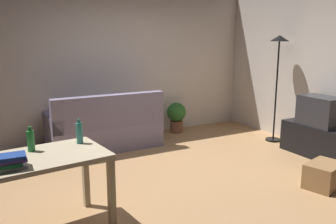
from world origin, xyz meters
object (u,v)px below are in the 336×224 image
Objects in this scene: bottle_tall at (79,133)px; book_stack at (10,162)px; desk at (38,168)px; potted_plant at (176,115)px; storage_box at (324,175)px; couch at (105,130)px; tv_stand at (318,141)px; bottle_green at (31,141)px; tv at (321,111)px; torchiere_lamp at (278,59)px.

bottle_tall is 0.79m from book_stack.
desk is 4.93× the size of book_stack.
storage_box is at bearing -83.71° from potted_plant.
book_stack is (-1.58, -2.44, 0.51)m from couch.
bottle_green is (-4.09, -0.15, 0.62)m from tv_stand.
bottle_tall is at bearing 4.41° from bottle_green.
book_stack is at bearing -147.48° from bottle_tall.
potted_plant is at bearing 34.87° from desk.
potted_plant is (-1.22, 2.21, -0.37)m from tv.
storage_box is at bearing 124.03° from couch.
torchiere_lamp is (2.72, -0.98, 1.11)m from couch.
bottle_green is at bearing 168.12° from storage_box.
tv is at bearing 2.09° from bottle_green.
torchiere_lamp is 1.42× the size of desk.
couch is at bearing 52.01° from desk.
bottle_tall reaches higher than tv.
potted_plant reaches higher than tv_stand.
potted_plant is at bearing 133.32° from torchiere_lamp.
torchiere_lamp is (0.00, 0.92, 1.17)m from tv_stand.
tv is at bearing -90.00° from tv_stand.
torchiere_lamp is 4.26m from bottle_green.
torchiere_lamp is at bearing 160.20° from couch.
tv_stand is 2.53m from potted_plant.
tv is at bearing 1.80° from bottle_tall.
torchiere_lamp reaches higher than potted_plant.
bottle_tall is at bearing 19.03° from desk.
bottle_green is 0.44m from book_stack.
bottle_tall is (-2.41, -2.33, 0.54)m from potted_plant.
torchiere_lamp reaches higher than tv_stand.
couch is 1.54m from potted_plant.
bottle_green is 0.89× the size of book_stack.
bottle_green is at bearing 92.09° from tv_stand.
potted_plant is at bearing 41.78° from book_stack.
couch reaches higher than potted_plant.
bottle_green is (-2.87, -2.36, 0.53)m from potted_plant.
tv is at bearing 7.14° from book_stack.
torchiere_lamp is 3.77× the size of storage_box.
desk reaches higher than storage_box.
bottle_tall is (-3.63, -1.03, -0.55)m from torchiere_lamp.
bottle_green is 0.95× the size of bottle_tall.
couch is 0.97× the size of torchiere_lamp.
couch is 2.52m from bottle_green.
desk is 2.66× the size of storage_box.
tv_stand is 2.29× the size of storage_box.
bottle_green is at bearing 61.58° from book_stack.
tv is 2.45× the size of bottle_tall.
bottle_tall is (-3.64, -0.11, 0.17)m from tv.
desk reaches higher than potted_plant.
tv_stand is at bearing 1.80° from bottle_tall.
desk is 3.83m from potted_plant.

